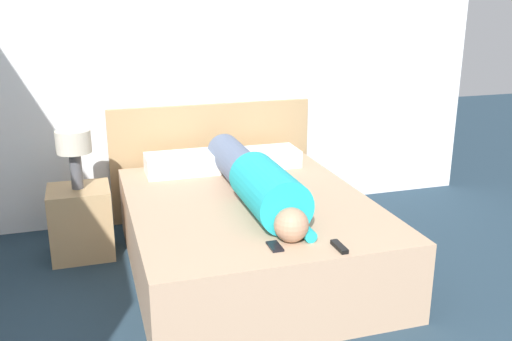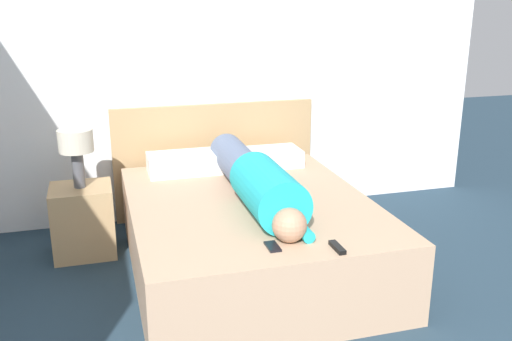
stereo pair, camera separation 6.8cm
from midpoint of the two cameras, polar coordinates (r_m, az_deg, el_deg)
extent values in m
cube|color=white|center=(4.66, -6.06, 10.91)|extent=(5.11, 0.06, 2.60)
cube|color=tan|center=(3.87, -0.09, -6.48)|extent=(1.56, 1.94, 0.50)
cube|color=tan|center=(4.79, -3.67, 1.06)|extent=(1.68, 0.04, 0.95)
cube|color=tan|center=(4.27, -16.45, -4.82)|extent=(0.43, 0.39, 0.51)
cylinder|color=#4C4C51|center=(4.15, -16.89, 0.10)|extent=(0.08, 0.08, 0.26)
cylinder|color=beige|center=(4.09, -17.14, 2.88)|extent=(0.24, 0.24, 0.15)
sphere|color=tan|center=(3.14, 3.99, -5.48)|extent=(0.19, 0.19, 0.19)
cylinder|color=#1EADB7|center=(3.46, 1.80, -2.08)|extent=(0.32, 0.67, 0.32)
cylinder|color=slate|center=(4.14, -1.29, 0.72)|extent=(0.26, 0.80, 0.26)
cylinder|color=#1EADB7|center=(3.24, 5.29, -5.97)|extent=(0.07, 0.22, 0.07)
cube|color=white|center=(4.37, -6.73, 0.74)|extent=(0.55, 0.31, 0.15)
cube|color=white|center=(4.52, 1.54, 1.31)|extent=(0.52, 0.31, 0.13)
cube|color=black|center=(3.10, 8.76, -7.61)|extent=(0.04, 0.15, 0.02)
cube|color=black|center=(3.10, 2.31, -7.61)|extent=(0.06, 0.13, 0.01)
camera|label=1|loc=(0.03, -89.45, 0.17)|focal=40.00mm
camera|label=2|loc=(0.03, 90.55, -0.17)|focal=40.00mm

